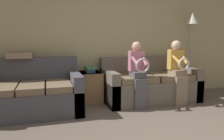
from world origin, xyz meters
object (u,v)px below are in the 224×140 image
floor_lamp (192,27)px  throw_pillow (20,55)px  side_shelf (91,87)px  child_right_seated (178,69)px  book_stack (90,69)px  couch_side (33,94)px  couch_main (149,85)px  child_left_seated (138,71)px

floor_lamp → throw_pillow: floor_lamp is taller
side_shelf → floor_lamp: 2.57m
side_shelf → throw_pillow: (-1.24, 0.03, 0.64)m
child_right_seated → floor_lamp: size_ratio=0.67×
book_stack → child_right_seated: bearing=-20.2°
side_shelf → throw_pillow: throw_pillow is taller
couch_side → child_right_seated: (2.61, -0.26, 0.36)m
couch_main → child_right_seated: child_right_seated is taller
child_left_seated → side_shelf: child_left_seated is taller
book_stack → side_shelf: bearing=-45.4°
couch_main → floor_lamp: 1.64m
child_right_seated → book_stack: size_ratio=3.97×
couch_side → side_shelf: 1.09m
side_shelf → couch_side: bearing=-163.2°
couch_main → couch_side: (-2.20, -0.12, -0.00)m
couch_main → child_left_seated: bearing=-136.7°
child_left_seated → child_right_seated: (0.81, 0.00, 0.01)m
couch_side → throw_pillow: throw_pillow is taller
side_shelf → floor_lamp: floor_lamp is taller
side_shelf → floor_lamp: (2.28, 0.05, 1.18)m
side_shelf → book_stack: (-0.01, 0.01, 0.34)m
child_left_seated → book_stack: size_ratio=3.92×
couch_main → couch_side: size_ratio=1.17×
child_left_seated → book_stack: 0.96m
book_stack → throw_pillow: bearing=178.7°
book_stack → floor_lamp: (2.29, 0.04, 0.83)m
couch_side → throw_pillow: size_ratio=3.77×
child_right_seated → throw_pillow: 2.89m
floor_lamp → couch_side: bearing=-173.7°
child_right_seated → book_stack: bearing=159.8°
child_right_seated → throw_pillow: (-2.81, 0.61, 0.28)m
couch_side → floor_lamp: bearing=6.3°
book_stack → floor_lamp: 2.44m
child_left_seated → throw_pillow: 2.11m
couch_main → floor_lamp: floor_lamp is taller
child_left_seated → throw_pillow: bearing=163.0°
throw_pillow → floor_lamp: bearing=0.2°
couch_side → side_shelf: size_ratio=2.66×
book_stack → couch_main: bearing=-9.8°
child_right_seated → side_shelf: bearing=159.9°
couch_main → throw_pillow: size_ratio=4.42×
throw_pillow → child_left_seated: bearing=-17.0°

